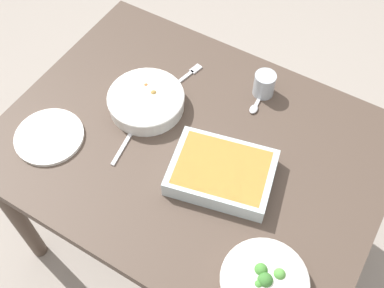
{
  "coord_description": "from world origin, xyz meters",
  "views": [
    {
      "loc": [
        -0.43,
        0.72,
        1.97
      ],
      "look_at": [
        0.0,
        0.0,
        0.74
      ],
      "focal_mm": 44.29,
      "sensor_mm": 36.0,
      "label": 1
    }
  ],
  "objects_px": {
    "spoon_by_broccoli": "(267,270)",
    "spoon_spare": "(258,101)",
    "baking_dish": "(222,172)",
    "spoon_by_stew": "(129,137)",
    "broccoli_bowl": "(264,282)",
    "stew_bowl": "(146,101)",
    "side_plate": "(49,137)",
    "drink_cup": "(264,85)",
    "fork_on_table": "(185,77)"
  },
  "relations": [
    {
      "from": "spoon_by_broccoli",
      "to": "spoon_spare",
      "type": "xyz_separation_m",
      "value": [
        0.28,
        -0.51,
        0.0
      ]
    },
    {
      "from": "baking_dish",
      "to": "spoon_by_stew",
      "type": "bearing_deg",
      "value": 3.75
    },
    {
      "from": "baking_dish",
      "to": "spoon_by_stew",
      "type": "relative_size",
      "value": 1.95
    },
    {
      "from": "broccoli_bowl",
      "to": "spoon_by_stew",
      "type": "distance_m",
      "value": 0.61
    },
    {
      "from": "stew_bowl",
      "to": "side_plate",
      "type": "height_order",
      "value": "stew_bowl"
    },
    {
      "from": "spoon_by_stew",
      "to": "side_plate",
      "type": "bearing_deg",
      "value": 30.87
    },
    {
      "from": "drink_cup",
      "to": "spoon_by_stew",
      "type": "bearing_deg",
      "value": 53.86
    },
    {
      "from": "drink_cup",
      "to": "spoon_spare",
      "type": "relative_size",
      "value": 0.48
    },
    {
      "from": "baking_dish",
      "to": "spoon_by_broccoli",
      "type": "relative_size",
      "value": 1.95
    },
    {
      "from": "side_plate",
      "to": "fork_on_table",
      "type": "distance_m",
      "value": 0.5
    },
    {
      "from": "spoon_by_stew",
      "to": "fork_on_table",
      "type": "relative_size",
      "value": 1.0
    },
    {
      "from": "spoon_by_stew",
      "to": "spoon_spare",
      "type": "distance_m",
      "value": 0.45
    },
    {
      "from": "baking_dish",
      "to": "drink_cup",
      "type": "height_order",
      "value": "drink_cup"
    },
    {
      "from": "spoon_spare",
      "to": "fork_on_table",
      "type": "distance_m",
      "value": 0.27
    },
    {
      "from": "spoon_spare",
      "to": "fork_on_table",
      "type": "height_order",
      "value": "spoon_spare"
    },
    {
      "from": "fork_on_table",
      "to": "spoon_spare",
      "type": "bearing_deg",
      "value": -172.92
    },
    {
      "from": "baking_dish",
      "to": "spoon_by_stew",
      "type": "xyz_separation_m",
      "value": [
        0.32,
        0.02,
        -0.03
      ]
    },
    {
      "from": "spoon_by_stew",
      "to": "fork_on_table",
      "type": "bearing_deg",
      "value": -93.83
    },
    {
      "from": "spoon_spare",
      "to": "fork_on_table",
      "type": "relative_size",
      "value": 1.0
    },
    {
      "from": "stew_bowl",
      "to": "fork_on_table",
      "type": "relative_size",
      "value": 1.44
    },
    {
      "from": "drink_cup",
      "to": "spoon_by_stew",
      "type": "xyz_separation_m",
      "value": [
        0.28,
        0.39,
        -0.03
      ]
    },
    {
      "from": "stew_bowl",
      "to": "spoon_by_stew",
      "type": "relative_size",
      "value": 1.45
    },
    {
      "from": "baking_dish",
      "to": "spoon_spare",
      "type": "relative_size",
      "value": 1.94
    },
    {
      "from": "side_plate",
      "to": "spoon_by_broccoli",
      "type": "xyz_separation_m",
      "value": [
        -0.78,
        0.04,
        -0.0
      ]
    },
    {
      "from": "drink_cup",
      "to": "side_plate",
      "type": "height_order",
      "value": "drink_cup"
    },
    {
      "from": "stew_bowl",
      "to": "spoon_by_broccoli",
      "type": "height_order",
      "value": "stew_bowl"
    },
    {
      "from": "baking_dish",
      "to": "side_plate",
      "type": "xyz_separation_m",
      "value": [
        0.54,
        0.15,
        -0.03
      ]
    },
    {
      "from": "broccoli_bowl",
      "to": "side_plate",
      "type": "height_order",
      "value": "broccoli_bowl"
    },
    {
      "from": "drink_cup",
      "to": "side_plate",
      "type": "bearing_deg",
      "value": 45.99
    },
    {
      "from": "fork_on_table",
      "to": "baking_dish",
      "type": "bearing_deg",
      "value": 136.17
    },
    {
      "from": "drink_cup",
      "to": "spoon_spare",
      "type": "height_order",
      "value": "drink_cup"
    },
    {
      "from": "baking_dish",
      "to": "spoon_by_broccoli",
      "type": "height_order",
      "value": "baking_dish"
    },
    {
      "from": "stew_bowl",
      "to": "spoon_spare",
      "type": "relative_size",
      "value": 1.45
    },
    {
      "from": "spoon_spare",
      "to": "stew_bowl",
      "type": "bearing_deg",
      "value": 34.37
    },
    {
      "from": "broccoli_bowl",
      "to": "baking_dish",
      "type": "distance_m",
      "value": 0.34
    },
    {
      "from": "stew_bowl",
      "to": "spoon_spare",
      "type": "height_order",
      "value": "stew_bowl"
    },
    {
      "from": "side_plate",
      "to": "spoon_by_stew",
      "type": "height_order",
      "value": "side_plate"
    },
    {
      "from": "stew_bowl",
      "to": "drink_cup",
      "type": "height_order",
      "value": "drink_cup"
    },
    {
      "from": "spoon_by_stew",
      "to": "spoon_by_broccoli",
      "type": "height_order",
      "value": "same"
    },
    {
      "from": "broccoli_bowl",
      "to": "side_plate",
      "type": "distance_m",
      "value": 0.8
    },
    {
      "from": "stew_bowl",
      "to": "drink_cup",
      "type": "bearing_deg",
      "value": -140.18
    },
    {
      "from": "baking_dish",
      "to": "side_plate",
      "type": "bearing_deg",
      "value": 15.58
    },
    {
      "from": "spoon_by_stew",
      "to": "drink_cup",
      "type": "bearing_deg",
      "value": -126.14
    },
    {
      "from": "broccoli_bowl",
      "to": "side_plate",
      "type": "xyz_separation_m",
      "value": [
        0.79,
        -0.08,
        -0.02
      ]
    },
    {
      "from": "spoon_by_broccoli",
      "to": "spoon_spare",
      "type": "distance_m",
      "value": 0.58
    },
    {
      "from": "side_plate",
      "to": "spoon_by_stew",
      "type": "bearing_deg",
      "value": -149.13
    },
    {
      "from": "broccoli_bowl",
      "to": "fork_on_table",
      "type": "distance_m",
      "value": 0.76
    },
    {
      "from": "baking_dish",
      "to": "fork_on_table",
      "type": "height_order",
      "value": "baking_dish"
    },
    {
      "from": "broccoli_bowl",
      "to": "fork_on_table",
      "type": "xyz_separation_m",
      "value": [
        0.55,
        -0.52,
        -0.03
      ]
    },
    {
      "from": "side_plate",
      "to": "fork_on_table",
      "type": "relative_size",
      "value": 1.25
    }
  ]
}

